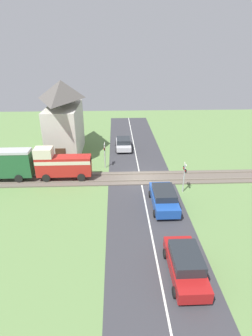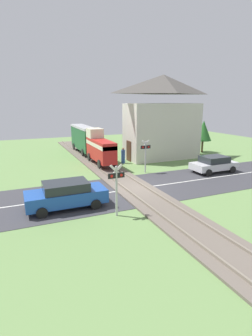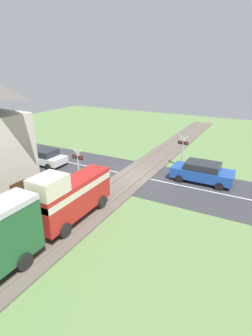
% 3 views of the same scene
% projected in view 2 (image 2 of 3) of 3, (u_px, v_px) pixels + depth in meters
% --- Properties ---
extents(ground_plane, '(60.00, 60.00, 0.00)m').
position_uv_depth(ground_plane, '(134.00, 189.00, 18.44)').
color(ground_plane, '#66894C').
extents(road_surface, '(48.00, 6.40, 0.02)m').
position_uv_depth(road_surface, '(134.00, 189.00, 18.44)').
color(road_surface, '#38383D').
rests_on(road_surface, ground_plane).
extents(track_bed, '(2.80, 48.00, 0.24)m').
position_uv_depth(track_bed, '(134.00, 188.00, 18.42)').
color(track_bed, '#665B51').
rests_on(track_bed, ground_plane).
extents(train, '(1.58, 12.52, 3.18)m').
position_uv_depth(train, '(90.00, 141.00, 28.01)').
color(train, red).
rests_on(train, track_bed).
extents(car_near_crossing, '(4.54, 2.05, 1.56)m').
position_uv_depth(car_near_crossing, '(66.00, 194.00, 15.04)').
color(car_near_crossing, '#1E4CA8').
rests_on(car_near_crossing, ground_plane).
extents(car_far_side, '(3.99, 2.00, 1.42)m').
position_uv_depth(car_far_side, '(214.00, 164.00, 22.74)').
color(car_far_side, silver).
rests_on(car_far_side, ground_plane).
extents(crossing_signal_west_approach, '(0.90, 0.18, 2.86)m').
position_uv_depth(crossing_signal_west_approach, '(116.00, 183.00, 13.72)').
color(crossing_signal_west_approach, '#B7B7B7').
rests_on(crossing_signal_west_approach, ground_plane).
extents(crossing_signal_east_approach, '(0.90, 0.18, 2.86)m').
position_uv_depth(crossing_signal_east_approach, '(146.00, 152.00, 22.25)').
color(crossing_signal_east_approach, '#B7B7B7').
rests_on(crossing_signal_east_approach, ground_plane).
extents(station_building, '(8.30, 3.80, 8.65)m').
position_uv_depth(station_building, '(162.00, 119.00, 27.64)').
color(station_building, beige).
rests_on(station_building, ground_plane).
extents(pedestrian_by_station, '(0.39, 0.39, 1.58)m').
position_uv_depth(pedestrian_by_station, '(123.00, 156.00, 26.07)').
color(pedestrian_by_station, '#2D4C8E').
rests_on(pedestrian_by_station, ground_plane).
extents(tree_by_station, '(1.97, 1.97, 3.80)m').
position_uv_depth(tree_by_station, '(203.00, 131.00, 31.33)').
color(tree_by_station, brown).
rests_on(tree_by_station, ground_plane).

